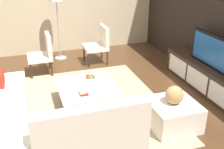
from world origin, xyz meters
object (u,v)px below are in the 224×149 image
at_px(fruit_bowl, 90,79).
at_px(decorative_ball, 174,95).
at_px(sectional_couch, 27,121).
at_px(accent_chair_near, 44,52).
at_px(accent_chair_far, 99,43).
at_px(media_console, 206,78).
at_px(book_stack, 83,92).
at_px(coffee_table, 87,96).
at_px(television, 211,50).
at_px(ottoman, 172,115).

relative_size(fruit_bowl, decorative_ball, 1.03).
xyz_separation_m(sectional_couch, accent_chair_near, (-2.29, 0.47, 0.20)).
bearing_deg(accent_chair_far, accent_chair_near, -86.07).
distance_m(media_console, book_stack, 2.42).
relative_size(sectional_couch, coffee_table, 2.35).
relative_size(television, accent_chair_near, 1.22).
relative_size(ottoman, decorative_ball, 2.58).
height_order(accent_chair_far, book_stack, accent_chair_far).
height_order(sectional_couch, accent_chair_far, accent_chair_far).
xyz_separation_m(decorative_ball, book_stack, (-0.74, -1.20, -0.13)).
relative_size(sectional_couch, book_stack, 12.10).
bearing_deg(fruit_bowl, coffee_table, -29.39).
relative_size(television, book_stack, 5.37).
bearing_deg(ottoman, television, 125.45).
bearing_deg(television, media_console, -90.00).
bearing_deg(decorative_ball, accent_chair_near, -148.50).
bearing_deg(media_console, book_stack, -87.14).
bearing_deg(fruit_bowl, decorative_ball, 40.61).
height_order(coffee_table, ottoman, ottoman).
xyz_separation_m(television, accent_chair_far, (-2.05, -1.53, -0.32)).
bearing_deg(sectional_couch, coffee_table, 120.93).
relative_size(decorative_ball, book_stack, 1.37).
distance_m(media_console, fruit_bowl, 2.22).
bearing_deg(accent_chair_near, book_stack, 14.75).
relative_size(television, accent_chair_far, 1.22).
height_order(sectional_couch, decorative_ball, sectional_couch).
bearing_deg(fruit_bowl, accent_chair_far, 159.45).
relative_size(media_console, television, 2.13).
relative_size(media_console, sectional_couch, 0.94).
relative_size(accent_chair_far, decorative_ball, 3.21).
relative_size(media_console, accent_chair_far, 2.61).
bearing_deg(media_console, television, 90.00).
bearing_deg(accent_chair_near, media_console, 60.06).
height_order(television, accent_chair_far, television).
relative_size(media_console, fruit_bowl, 8.09).
height_order(television, ottoman, television).
distance_m(sectional_couch, coffee_table, 1.18).
xyz_separation_m(media_console, book_stack, (0.12, -2.41, 0.16)).
bearing_deg(sectional_couch, ottoman, 80.18).
height_order(ottoman, book_stack, book_stack).
distance_m(ottoman, book_stack, 1.43).
relative_size(television, ottoman, 1.52).
relative_size(media_console, ottoman, 3.24).
bearing_deg(sectional_couch, decorative_ball, 80.18).
bearing_deg(accent_chair_far, decorative_ball, -1.31).
xyz_separation_m(coffee_table, book_stack, (0.22, -0.12, 0.20)).
height_order(sectional_couch, ottoman, sectional_couch).
distance_m(sectional_couch, book_stack, 0.98).
relative_size(coffee_table, ottoman, 1.46).
xyz_separation_m(accent_chair_far, decorative_ball, (2.91, 0.32, 0.05)).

